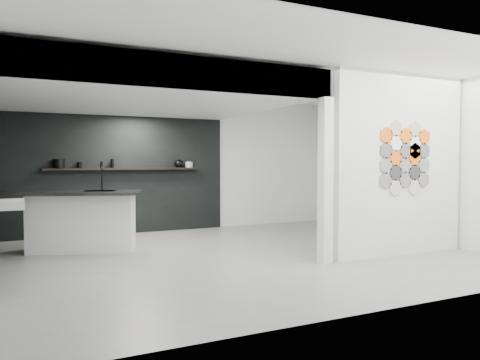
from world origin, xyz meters
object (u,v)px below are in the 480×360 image
at_px(glass_vase, 189,164).
at_px(kettle, 179,164).
at_px(partition_panel, 400,165).
at_px(wall_basin, 9,204).
at_px(stockpot, 59,164).
at_px(utensil_cup, 79,165).
at_px(bottle_dark, 112,163).
at_px(kitchen_island, 82,220).
at_px(glass_bowl, 189,165).

bearing_deg(glass_vase, kettle, 180.00).
xyz_separation_m(partition_panel, wall_basin, (-5.46, 1.80, -0.55)).
xyz_separation_m(stockpot, glass_vase, (2.56, 0.00, -0.02)).
bearing_deg(partition_panel, glass_vase, 118.23).
bearing_deg(glass_vase, utensil_cup, 180.00).
xyz_separation_m(stockpot, bottle_dark, (0.98, 0.00, 0.00)).
height_order(stockpot, bottle_dark, bottle_dark).
bearing_deg(partition_panel, utensil_cup, 137.85).
bearing_deg(bottle_dark, utensil_cup, 180.00).
bearing_deg(kitchen_island, wall_basin, -130.24).
bearing_deg(wall_basin, glass_vase, 31.35).
height_order(kitchen_island, utensil_cup, kitchen_island).
distance_m(partition_panel, bottle_dark, 5.32).
bearing_deg(bottle_dark, kitchen_island, -117.42).
height_order(wall_basin, utensil_cup, utensil_cup).
bearing_deg(kettle, glass_bowl, 20.98).
xyz_separation_m(glass_bowl, utensil_cup, (-2.20, 0.00, 0.00)).
height_order(partition_panel, bottle_dark, partition_panel).
xyz_separation_m(kitchen_island, stockpot, (-0.23, 1.44, 0.91)).
relative_size(stockpot, kettle, 1.08).
distance_m(kettle, utensil_cup, 1.97).
height_order(partition_panel, stockpot, partition_panel).
relative_size(glass_bowl, glass_vase, 1.28).
xyz_separation_m(wall_basin, glass_bowl, (3.39, 2.07, 0.53)).
bearing_deg(glass_vase, glass_bowl, 0.00).
height_order(wall_basin, kettle, kettle).
relative_size(stockpot, bottle_dark, 1.19).
bearing_deg(bottle_dark, wall_basin, -131.19).
xyz_separation_m(glass_vase, utensil_cup, (-2.20, 0.00, -0.00)).
height_order(kitchen_island, glass_bowl, kitchen_island).
bearing_deg(stockpot, kitchen_island, -81.13).
xyz_separation_m(wall_basin, bottle_dark, (1.81, 2.07, 0.56)).
xyz_separation_m(kitchen_island, glass_bowl, (2.33, 1.44, 0.88)).
relative_size(wall_basin, stockpot, 2.90).
distance_m(kitchen_island, kettle, 2.71).
bearing_deg(stockpot, wall_basin, -111.94).
distance_m(wall_basin, bottle_dark, 2.80).
distance_m(partition_panel, glass_bowl, 4.39).
relative_size(partition_panel, stockpot, 13.55).
xyz_separation_m(stockpot, utensil_cup, (0.36, 0.00, -0.03)).
xyz_separation_m(partition_panel, glass_bowl, (-2.08, 3.87, -0.02)).
height_order(partition_panel, kitchen_island, partition_panel).
bearing_deg(glass_vase, bottle_dark, 180.00).
bearing_deg(kettle, kitchen_island, -124.60).
relative_size(stockpot, utensil_cup, 1.80).
bearing_deg(glass_bowl, kettle, 180.00).
bearing_deg(wall_basin, bottle_dark, 48.81).
xyz_separation_m(partition_panel, bottle_dark, (-3.66, 3.87, 0.01)).
xyz_separation_m(kitchen_island, bottle_dark, (0.75, 1.44, 0.91)).
xyz_separation_m(bottle_dark, utensil_cup, (-0.61, 0.00, -0.03)).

